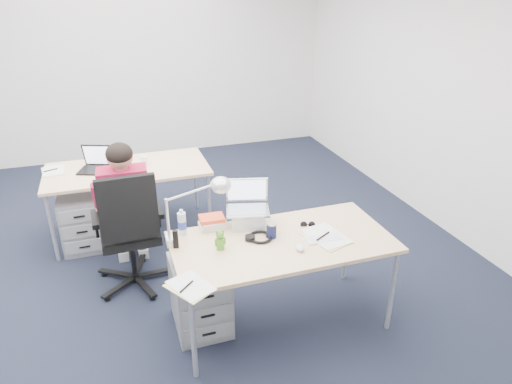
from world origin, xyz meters
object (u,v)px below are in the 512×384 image
headphones (260,236)px  drawer_pedestal_near (200,295)px  sunglasses (308,225)px  desk_lamp (189,211)px  drawer_pedestal_far (83,220)px  desk_far (128,172)px  silver_laptop (248,205)px  computer_mouse (300,248)px  office_chair (133,253)px  cordless_phone (176,239)px  dark_laptop (96,159)px  bear_figurine (220,240)px  wireless_keyboard (325,238)px  water_bottle (182,222)px  desk_near (282,246)px  far_cup (144,161)px  seated_person (127,209)px  can_koozie (271,230)px  book_stack (212,222)px

headphones → drawer_pedestal_near: bearing=171.3°
sunglasses → desk_lamp: bearing=-165.0°
desk_lamp → drawer_pedestal_far: bearing=104.5°
desk_far → silver_laptop: bearing=-62.3°
computer_mouse → sunglasses: bearing=67.8°
office_chair → drawer_pedestal_near: bearing=-59.8°
office_chair → cordless_phone: office_chair is taller
drawer_pedestal_near → dark_laptop: bearing=111.3°
drawer_pedestal_far → bear_figurine: (1.01, -1.67, 0.53)m
office_chair → bear_figurine: size_ratio=7.25×
wireless_keyboard → water_bottle: (-0.97, 0.40, 0.09)m
desk_near → far_cup: (-0.79, 1.85, 0.09)m
desk_far → seated_person: seated_person is taller
desk_near → silver_laptop: bearing=120.0°
silver_laptop → water_bottle: silver_laptop is taller
water_bottle → bear_figurine: water_bottle is taller
desk_far → silver_laptop: silver_laptop is taller
can_koozie → dark_laptop: size_ratio=0.34×
seated_person → drawer_pedestal_far: bearing=125.2°
sunglasses → far_cup: size_ratio=1.24×
computer_mouse → dark_laptop: dark_laptop is taller
drawer_pedestal_far → dark_laptop: dark_laptop is taller
drawer_pedestal_far → desk_lamp: bearing=-61.3°
wireless_keyboard → desk_lamp: bearing=168.7°
drawer_pedestal_far → bear_figurine: size_ratio=3.60×
water_bottle → far_cup: water_bottle is taller
bear_figurine → desk_lamp: (-0.18, 0.17, 0.17)m
can_koozie → water_bottle: water_bottle is taller
office_chair → headphones: office_chair is taller
drawer_pedestal_far → office_chair: bearing=-63.3°
bear_figurine → book_stack: bearing=96.4°
silver_laptop → far_cup: bearing=126.9°
computer_mouse → office_chair: bearing=148.9°
bear_figurine → cordless_phone: bear_figurine is taller
computer_mouse → far_cup: far_cup is taller
seated_person → far_cup: 0.86m
computer_mouse → dark_laptop: (-1.32, 1.98, 0.11)m
silver_laptop → headphones: bearing=-68.3°
desk_near → silver_laptop: size_ratio=4.67×
seated_person → water_bottle: (0.36, -0.71, 0.18)m
drawer_pedestal_near → far_cup: (-0.19, 1.70, 0.50)m
silver_laptop → desk_lamp: desk_lamp is taller
desk_near → water_bottle: size_ratio=7.89×
drawer_pedestal_far → cordless_phone: bearing=-65.3°
drawer_pedestal_far → can_koozie: (1.40, -1.63, 0.51)m
computer_mouse → headphones: bearing=143.7°
desk_far → drawer_pedestal_near: 1.75m
seated_person → book_stack: seated_person is taller
computer_mouse → dark_laptop: size_ratio=0.28×
drawer_pedestal_far → dark_laptop: bearing=30.8°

